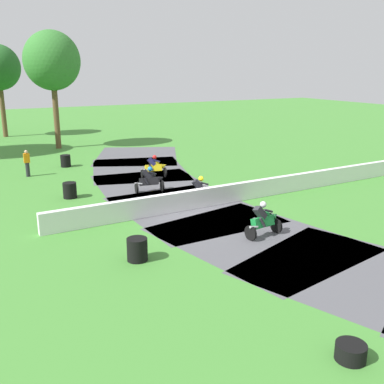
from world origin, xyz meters
TOP-DOWN VIEW (x-y plane):
  - ground_plane at (0.00, 0.00)m, footprint 120.00×120.00m
  - track_asphalt at (1.45, 0.05)m, footprint 11.21×36.30m
  - safety_barrier at (4.99, 0.18)m, footprint 23.65×1.13m
  - motorcycle_lead_yellow at (1.17, 6.65)m, footprint 1.72×1.05m
  - motorcycle_chase_black at (-0.36, 3.73)m, footprint 1.71×0.98m
  - motorcycle_trailing_white at (0.97, 0.50)m, footprint 1.69×0.86m
  - motorcycle_fourth_green at (1.02, -4.43)m, footprint 1.67×0.92m
  - tire_stack_near at (-2.90, 12.18)m, footprint 0.66×0.66m
  - tire_stack_mid_a at (-4.45, 4.53)m, footprint 0.68×0.68m
  - tire_stack_mid_b at (-4.26, -4.32)m, footprint 0.71×0.71m
  - tire_stack_far at (-2.02, -11.75)m, footprint 0.71×0.71m
  - track_marshal at (-5.58, 10.45)m, footprint 0.34×0.24m
  - tree_far_right at (-1.74, 19.72)m, footprint 4.40×4.40m

SIDE VIEW (x-z plane):
  - ground_plane at x=0.00m, z-range 0.00..0.00m
  - track_asphalt at x=1.45m, z-range 0.00..0.01m
  - tire_stack_far at x=-2.02m, z-range 0.00..0.40m
  - tire_stack_near at x=-2.90m, z-range 0.00..0.80m
  - tire_stack_mid_a at x=-4.45m, z-range 0.00..0.80m
  - tire_stack_mid_b at x=-4.26m, z-range 0.00..0.80m
  - safety_barrier at x=4.99m, z-range 0.00..0.90m
  - motorcycle_lead_yellow at x=1.17m, z-range -0.08..1.34m
  - motorcycle_chase_black at x=-0.36m, z-range -0.08..1.34m
  - motorcycle_trailing_white at x=0.97m, z-range -0.08..1.35m
  - motorcycle_fourth_green at x=1.02m, z-range -0.07..1.36m
  - track_marshal at x=-5.58m, z-range 0.00..1.63m
  - tree_far_right at x=-1.74m, z-range 2.28..11.54m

